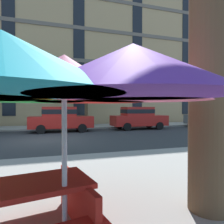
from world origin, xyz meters
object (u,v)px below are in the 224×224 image
object	(u,v)px
sedan_gray	(210,116)
street_tree_middle	(88,84)
sedan_red_midblock	(138,117)
patio_umbrella	(64,80)
sedan_red	(60,118)
picnic_table	(12,210)

from	to	relation	value
sedan_gray	street_tree_middle	world-z (taller)	street_tree_middle
sedan_red_midblock	street_tree_middle	size ratio (longest dim) A/B	0.83
street_tree_middle	patio_umbrella	distance (m)	16.11
sedan_red	sedan_gray	world-z (taller)	same
sedan_red_midblock	sedan_gray	distance (m)	7.07
sedan_red_midblock	street_tree_middle	distance (m)	5.45
sedan_gray	patio_umbrella	xyz separation A→B (m)	(-13.91, -12.70, 1.03)
sedan_gray	picnic_table	world-z (taller)	sedan_gray
sedan_red	sedan_red_midblock	size ratio (longest dim) A/B	1.00
sedan_red	picnic_table	xyz separation A→B (m)	(-1.34, -12.51, -0.46)
sedan_red_midblock	sedan_gray	size ratio (longest dim) A/B	1.00
sedan_red_midblock	sedan_gray	bearing A→B (deg)	0.00
sedan_red_midblock	street_tree_middle	bearing A→B (deg)	140.10
sedan_gray	patio_umbrella	bearing A→B (deg)	-137.61
sedan_red	picnic_table	size ratio (longest dim) A/B	2.15
sedan_red	sedan_red_midblock	world-z (taller)	same
sedan_red_midblock	patio_umbrella	size ratio (longest dim) A/B	1.21
sedan_red_midblock	patio_umbrella	bearing A→B (deg)	-118.31
sedan_red	sedan_gray	size ratio (longest dim) A/B	1.00
sedan_gray	picnic_table	bearing A→B (deg)	-139.19
sedan_red	sedan_gray	distance (m)	13.15
patio_umbrella	picnic_table	distance (m)	1.61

